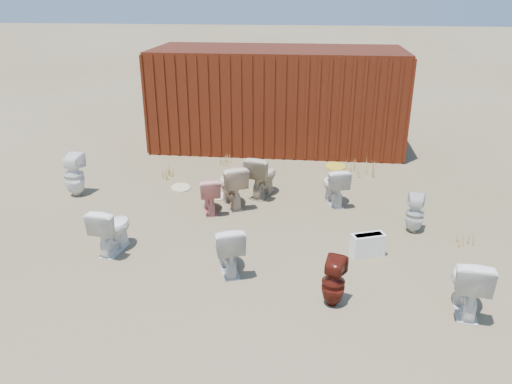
# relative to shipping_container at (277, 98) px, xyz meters

# --- Properties ---
(ground) EXTENTS (100.00, 100.00, 0.00)m
(ground) POSITION_rel_shipping_container_xyz_m (0.00, -5.20, -1.20)
(ground) COLOR brown
(ground) RESTS_ON ground
(shipping_container) EXTENTS (6.00, 2.40, 2.40)m
(shipping_container) POSITION_rel_shipping_container_xyz_m (0.00, 0.00, 0.00)
(shipping_container) COLOR #43140B
(shipping_container) RESTS_ON ground
(toilet_front_a) EXTENTS (0.53, 0.79, 0.74)m
(toilet_front_a) POSITION_rel_shipping_container_xyz_m (-2.04, -5.87, -0.83)
(toilet_front_a) COLOR white
(toilet_front_a) RESTS_ON ground
(toilet_front_pink) EXTENTS (0.55, 0.73, 0.66)m
(toilet_front_pink) POSITION_rel_shipping_container_xyz_m (-0.88, -4.27, -0.87)
(toilet_front_pink) COLOR #E68A84
(toilet_front_pink) RESTS_ON ground
(toilet_front_c) EXTENTS (0.63, 0.82, 0.73)m
(toilet_front_c) POSITION_rel_shipping_container_xyz_m (-0.21, -6.24, -0.83)
(toilet_front_c) COLOR silver
(toilet_front_c) RESTS_ON ground
(toilet_front_maroon) EXTENTS (0.37, 0.38, 0.66)m
(toilet_front_maroon) POSITION_rel_shipping_container_xyz_m (1.24, -6.90, -0.87)
(toilet_front_maroon) COLOR #51150E
(toilet_front_maroon) RESTS_ON ground
(toilet_front_e) EXTENTS (0.53, 0.81, 0.78)m
(toilet_front_e) POSITION_rel_shipping_container_xyz_m (2.88, -6.84, -0.81)
(toilet_front_e) COLOR white
(toilet_front_e) RESTS_ON ground
(toilet_back_a) EXTENTS (0.40, 0.41, 0.84)m
(toilet_back_a) POSITION_rel_shipping_container_xyz_m (-3.60, -3.82, -0.78)
(toilet_back_a) COLOR white
(toilet_back_a) RESTS_ON ground
(toilet_back_beige_left) EXTENTS (0.75, 0.91, 0.80)m
(toilet_back_beige_left) POSITION_rel_shipping_container_xyz_m (-0.53, -3.95, -0.80)
(toilet_back_beige_left) COLOR beige
(toilet_back_beige_left) RESTS_ON ground
(toilet_back_beige_right) EXTENTS (0.67, 0.90, 0.82)m
(toilet_back_beige_right) POSITION_rel_shipping_container_xyz_m (-0.02, -3.40, -0.79)
(toilet_back_beige_right) COLOR #BDAB8A
(toilet_back_beige_right) RESTS_ON ground
(toilet_back_yellowlid) EXTENTS (0.59, 0.79, 0.72)m
(toilet_back_yellowlid) POSITION_rel_shipping_container_xyz_m (1.34, -3.66, -0.84)
(toilet_back_yellowlid) COLOR white
(toilet_back_yellowlid) RESTS_ON ground
(toilet_back_e) EXTENTS (0.34, 0.35, 0.65)m
(toilet_back_e) POSITION_rel_shipping_container_xyz_m (2.62, -4.68, -0.87)
(toilet_back_e) COLOR silver
(toilet_back_e) RESTS_ON ground
(yellow_lid) EXTENTS (0.37, 0.46, 0.02)m
(yellow_lid) POSITION_rel_shipping_container_xyz_m (1.34, -3.66, -0.47)
(yellow_lid) COLOR gold
(yellow_lid) RESTS_ON toilet_back_yellowlid
(loose_tank) EXTENTS (0.54, 0.37, 0.35)m
(loose_tank) POSITION_rel_shipping_container_xyz_m (1.79, -5.58, -1.02)
(loose_tank) COLOR white
(loose_tank) RESTS_ON ground
(loose_lid_near) EXTENTS (0.53, 0.59, 0.02)m
(loose_lid_near) POSITION_rel_shipping_container_xyz_m (-1.68, -3.24, -1.19)
(loose_lid_near) COLOR beige
(loose_lid_near) RESTS_ON ground
(loose_lid_far) EXTENTS (0.42, 0.51, 0.02)m
(loose_lid_far) POSITION_rel_shipping_container_xyz_m (-0.89, -3.60, -1.19)
(loose_lid_far) COLOR beige
(loose_lid_far) RESTS_ON ground
(weed_clump_a) EXTENTS (0.36, 0.36, 0.31)m
(weed_clump_a) POSITION_rel_shipping_container_xyz_m (-2.17, -2.69, -1.05)
(weed_clump_a) COLOR #A99043
(weed_clump_a) RESTS_ON ground
(weed_clump_b) EXTENTS (0.32, 0.32, 0.28)m
(weed_clump_b) POSITION_rel_shipping_container_xyz_m (0.01, -2.44, -1.06)
(weed_clump_b) COLOR #A99043
(weed_clump_b) RESTS_ON ground
(weed_clump_c) EXTENTS (0.36, 0.36, 0.35)m
(weed_clump_c) POSITION_rel_shipping_container_xyz_m (2.08, -2.04, -1.03)
(weed_clump_c) COLOR #A99043
(weed_clump_c) RESTS_ON ground
(weed_clump_d) EXTENTS (0.30, 0.30, 0.22)m
(weed_clump_d) POSITION_rel_shipping_container_xyz_m (-1.04, -1.70, -1.09)
(weed_clump_d) COLOR #A99043
(weed_clump_d) RESTS_ON ground
(weed_clump_e) EXTENTS (0.34, 0.34, 0.27)m
(weed_clump_e) POSITION_rel_shipping_container_xyz_m (1.72, -1.70, -1.06)
(weed_clump_e) COLOR #A99043
(weed_clump_e) RESTS_ON ground
(weed_clump_f) EXTENTS (0.28, 0.28, 0.24)m
(weed_clump_f) POSITION_rel_shipping_container_xyz_m (3.37, -5.07, -1.08)
(weed_clump_f) COLOR #A99043
(weed_clump_f) RESTS_ON ground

